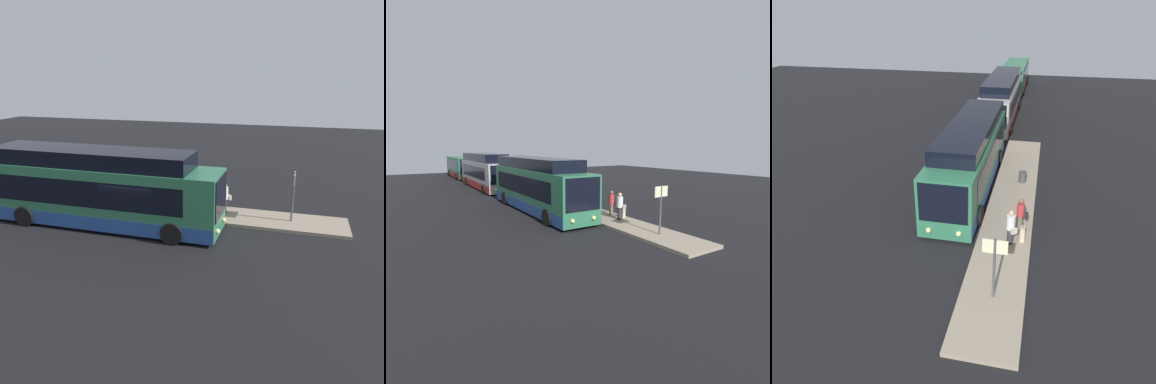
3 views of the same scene
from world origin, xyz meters
The scene contains 10 objects.
ground centered at (0.00, 0.00, 0.00)m, with size 80.00×80.00×0.00m, color black.
platform centered at (0.00, 2.80, 0.08)m, with size 20.00×2.40×0.17m.
bus_lead centered at (-1.91, 0.17, 1.74)m, with size 12.03×2.81×3.82m.
bus_second centered at (-16.20, 0.17, 1.72)m, with size 12.47×2.89×3.84m.
bus_third centered at (-29.73, 0.17, 1.51)m, with size 10.21×2.86×3.04m.
passenger_boarding centered at (3.74, 3.09, 1.06)m, with size 0.65×0.60×1.67m.
passenger_waiting centered at (2.49, 3.43, 1.03)m, with size 0.36×0.53×1.60m.
suitcase centered at (3.35, 3.60, 0.49)m, with size 0.41×0.20×0.89m.
sign_post centered at (7.22, 2.83, 1.83)m, with size 0.10×0.88×2.53m.
trash_bin centered at (-2.74, 3.14, 0.49)m, with size 0.44×0.44×0.65m.
Camera 2 is at (17.65, -8.50, 4.61)m, focal length 28.00 mm.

